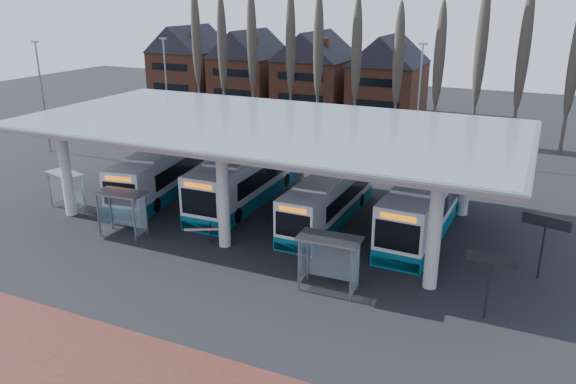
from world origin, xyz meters
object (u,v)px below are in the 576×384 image
at_px(bus_1, 248,177).
at_px(shelter_2, 330,251).
at_px(shelter_0, 67,182).
at_px(bus_2, 329,198).
at_px(bus_3, 426,203).
at_px(shelter_1, 123,203).
at_px(bus_0, 166,170).

bearing_deg(bus_1, shelter_2, -46.32).
bearing_deg(shelter_0, bus_2, 32.49).
bearing_deg(shelter_2, bus_2, 108.93).
relative_size(bus_1, shelter_2, 4.21).
distance_m(bus_3, shelter_0, 24.14).
relative_size(shelter_0, shelter_1, 0.97).
height_order(bus_0, shelter_1, bus_0).
bearing_deg(bus_2, bus_1, 170.44).
relative_size(bus_0, shelter_0, 4.23).
bearing_deg(bus_2, shelter_2, -68.85).
bearing_deg(bus_2, bus_0, 179.43).
bearing_deg(bus_0, bus_3, -6.17).
xyz_separation_m(bus_2, shelter_1, (-10.62, -7.50, 0.55)).
bearing_deg(shelter_0, shelter_1, -2.43).
height_order(bus_3, shelter_0, bus_3).
bearing_deg(bus_0, bus_2, -10.02).
height_order(bus_0, bus_3, bus_3).
height_order(bus_2, shelter_0, bus_2).
bearing_deg(bus_0, shelter_2, -37.53).
bearing_deg(bus_1, bus_2, -11.53).
height_order(bus_0, bus_1, bus_1).
bearing_deg(bus_3, bus_2, -166.91).
bearing_deg(shelter_1, bus_1, 60.91).
xyz_separation_m(bus_2, bus_3, (6.03, 1.18, 0.21)).
bearing_deg(shelter_0, bus_0, 69.05).
bearing_deg(bus_3, shelter_1, -150.46).
bearing_deg(shelter_0, bus_3, 30.84).
xyz_separation_m(bus_0, bus_3, (19.11, 0.96, 0.05)).
xyz_separation_m(bus_3, shelter_0, (-23.21, -6.62, 0.17)).
relative_size(bus_3, shelter_0, 4.31).
bearing_deg(bus_1, shelter_1, -116.29).
relative_size(bus_2, shelter_0, 3.76).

